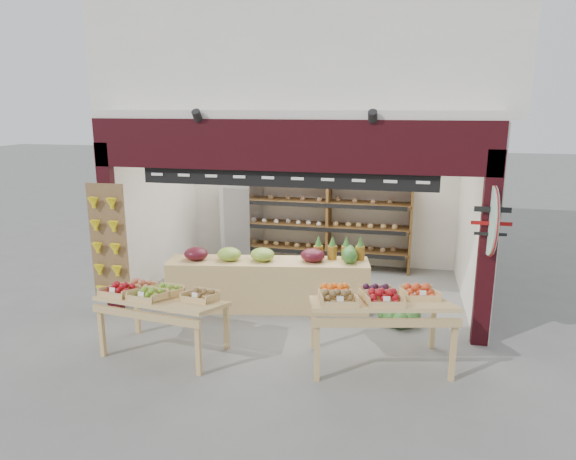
# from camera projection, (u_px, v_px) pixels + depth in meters

# --- Properties ---
(ground) EXTENTS (60.00, 60.00, 0.00)m
(ground) POSITION_uv_depth(u_px,v_px,m) (298.00, 300.00, 8.62)
(ground) COLOR slate
(ground) RESTS_ON ground
(shop_structure) EXTENTS (6.36, 5.12, 5.40)m
(shop_structure) POSITION_uv_depth(u_px,v_px,m) (317.00, 63.00, 9.23)
(shop_structure) COLOR white
(shop_structure) RESTS_ON ground
(banana_board) EXTENTS (0.60, 0.15, 1.80)m
(banana_board) POSITION_uv_depth(u_px,v_px,m) (108.00, 244.00, 7.83)
(banana_board) COLOR brown
(banana_board) RESTS_ON ground
(gift_sign) EXTENTS (0.04, 0.93, 0.92)m
(gift_sign) POSITION_uv_depth(u_px,v_px,m) (491.00, 221.00, 6.54)
(gift_sign) COLOR #A7D3BA
(gift_sign) RESTS_ON ground
(back_shelving) EXTENTS (3.24, 0.53, 1.98)m
(back_shelving) POSITION_uv_depth(u_px,v_px,m) (329.00, 210.00, 10.13)
(back_shelving) COLOR brown
(back_shelving) RESTS_ON ground
(refrigerator) EXTENTS (0.75, 0.75, 1.70)m
(refrigerator) POSITION_uv_depth(u_px,v_px,m) (242.00, 222.00, 10.53)
(refrigerator) COLOR silver
(refrigerator) RESTS_ON ground
(cardboard_stack) EXTENTS (1.06, 0.75, 0.62)m
(cardboard_stack) POSITION_uv_depth(u_px,v_px,m) (203.00, 277.00, 9.06)
(cardboard_stack) COLOR silver
(cardboard_stack) RESTS_ON ground
(mid_counter) EXTENTS (3.23, 1.16, 1.01)m
(mid_counter) POSITION_uv_depth(u_px,v_px,m) (268.00, 282.00, 8.19)
(mid_counter) COLOR tan
(mid_counter) RESTS_ON ground
(display_table_left) EXTENTS (1.63, 1.05, 0.99)m
(display_table_left) POSITION_uv_depth(u_px,v_px,m) (157.00, 296.00, 6.68)
(display_table_left) COLOR tan
(display_table_left) RESTS_ON ground
(display_table_right) EXTENTS (1.89, 1.31, 1.08)m
(display_table_right) POSITION_uv_depth(u_px,v_px,m) (374.00, 300.00, 6.33)
(display_table_right) COLOR tan
(display_table_right) RESTS_ON ground
(watermelon_pile) EXTENTS (0.65, 0.63, 0.48)m
(watermelon_pile) POSITION_uv_depth(u_px,v_px,m) (399.00, 311.00, 7.69)
(watermelon_pile) COLOR #1A4F1A
(watermelon_pile) RESTS_ON ground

